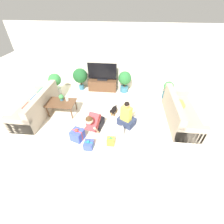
{
  "coord_description": "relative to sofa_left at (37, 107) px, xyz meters",
  "views": [
    {
      "loc": [
        0.6,
        -3.52,
        3.36
      ],
      "look_at": [
        0.22,
        0.17,
        0.45
      ],
      "focal_mm": 24.0,
      "sensor_mm": 36.0,
      "label": 1
    }
  ],
  "objects": [
    {
      "name": "ground_plane",
      "position": [
        2.42,
        -0.38,
        -0.3
      ],
      "size": [
        16.0,
        16.0,
        0.0
      ],
      "primitive_type": "plane",
      "color": "beige"
    },
    {
      "name": "wall_back",
      "position": [
        2.42,
        2.25,
        1.0
      ],
      "size": [
        8.4,
        0.06,
        2.6
      ],
      "color": "silver",
      "rests_on": "ground_plane"
    },
    {
      "name": "sofa_left",
      "position": [
        0.0,
        0.0,
        0.0
      ],
      "size": [
        0.84,
        2.06,
        0.83
      ],
      "rotation": [
        0.0,
        0.0,
        -1.57
      ],
      "color": "tan",
      "rests_on": "ground_plane"
    },
    {
      "name": "sofa_right",
      "position": [
        4.85,
        0.17,
        -0.01
      ],
      "size": [
        0.84,
        2.06,
        0.83
      ],
      "rotation": [
        0.0,
        0.0,
        1.57
      ],
      "color": "tan",
      "rests_on": "ground_plane"
    },
    {
      "name": "coffee_table",
      "position": [
        0.85,
        0.12,
        0.12
      ],
      "size": [
        0.96,
        0.63,
        0.47
      ],
      "color": "brown",
      "rests_on": "ground_plane"
    },
    {
      "name": "tv_console",
      "position": [
        2.01,
        1.94,
        -0.06
      ],
      "size": [
        1.21,
        0.47,
        0.47
      ],
      "color": "brown",
      "rests_on": "ground_plane"
    },
    {
      "name": "tv",
      "position": [
        2.01,
        1.94,
        0.5
      ],
      "size": [
        1.2,
        0.2,
        0.73
      ],
      "color": "black",
      "rests_on": "tv_console"
    },
    {
      "name": "potted_plant_back_left",
      "position": [
        1.05,
        1.89,
        0.32
      ],
      "size": [
        0.61,
        0.61,
        0.95
      ],
      "color": "#336B84",
      "rests_on": "ground_plane"
    },
    {
      "name": "potted_plant_corner_left",
      "position": [
        0.14,
        1.38,
        0.25
      ],
      "size": [
        0.5,
        0.5,
        0.9
      ],
      "color": "beige",
      "rests_on": "ground_plane"
    },
    {
      "name": "potted_plant_corner_right",
      "position": [
        4.71,
        1.55,
        0.09
      ],
      "size": [
        0.39,
        0.39,
        0.72
      ],
      "color": "#336B84",
      "rests_on": "ground_plane"
    },
    {
      "name": "potted_plant_back_right",
      "position": [
        2.96,
        1.89,
        0.25
      ],
      "size": [
        0.54,
        0.54,
        0.9
      ],
      "color": "#336B84",
      "rests_on": "ground_plane"
    },
    {
      "name": "person_kneeling",
      "position": [
        2.17,
        -0.67,
        0.07
      ],
      "size": [
        0.49,
        0.85,
        0.82
      ],
      "rotation": [
        0.0,
        0.0,
        -0.24
      ],
      "color": "#23232D",
      "rests_on": "ground_plane"
    },
    {
      "name": "person_sitting",
      "position": [
        3.11,
        -0.25,
        0.02
      ],
      "size": [
        0.65,
        0.62,
        0.91
      ],
      "rotation": [
        0.0,
        0.0,
        2.59
      ],
      "color": "#283351",
      "rests_on": "ground_plane"
    },
    {
      "name": "dog",
      "position": [
        2.65,
        0.2,
        -0.09
      ],
      "size": [
        0.26,
        0.57,
        0.33
      ],
      "rotation": [
        0.0,
        0.0,
        6.03
      ],
      "color": "black",
      "rests_on": "ground_plane"
    },
    {
      "name": "gift_box_a",
      "position": [
        2.7,
        -1.12,
        -0.18
      ],
      "size": [
        0.22,
        0.2,
        0.28
      ],
      "rotation": [
        0.0,
        0.0,
        0.02
      ],
      "color": "yellow",
      "rests_on": "ground_plane"
    },
    {
      "name": "gift_box_b",
      "position": [
        2.11,
        -1.31,
        -0.19
      ],
      "size": [
        0.25,
        0.27,
        0.28
      ],
      "rotation": [
        0.0,
        0.0,
        -0.04
      ],
      "color": "#3D51BC",
      "rests_on": "ground_plane"
    },
    {
      "name": "gift_box_c",
      "position": [
        1.72,
        -1.03,
        -0.13
      ],
      "size": [
        0.42,
        0.41,
        0.41
      ],
      "rotation": [
        0.0,
        0.0,
        -0.32
      ],
      "color": "#3D51BC",
      "rests_on": "ground_plane"
    },
    {
      "name": "gift_bag_a",
      "position": [
        2.92,
        -0.83,
        -0.1
      ],
      "size": [
        0.25,
        0.18,
        0.42
      ],
      "rotation": [
        0.0,
        0.0,
        0.26
      ],
      "color": "white",
      "rests_on": "ground_plane"
    },
    {
      "name": "mug",
      "position": [
        1.03,
        0.23,
        0.21
      ],
      "size": [
        0.12,
        0.08,
        0.09
      ],
      "color": "silver",
      "rests_on": "coffee_table"
    },
    {
      "name": "tabletop_plant",
      "position": [
        0.84,
        0.24,
        0.29
      ],
      "size": [
        0.17,
        0.17,
        0.22
      ],
      "color": "#336B84",
      "rests_on": "coffee_table"
    }
  ]
}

